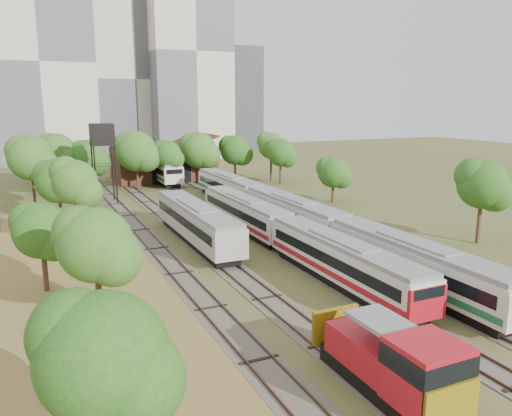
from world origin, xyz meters
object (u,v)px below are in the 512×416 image
railcar_green_set (294,215)px  railcar_red_set (285,233)px  shunter_locomotive (397,365)px  water_tower (102,136)px

railcar_green_set → railcar_red_set: bearing=-125.1°
shunter_locomotive → railcar_green_set: bearing=70.0°
shunter_locomotive → water_tower: (-4.93, 51.24, 6.93)m
railcar_red_set → water_tower: 32.22m
railcar_green_set → shunter_locomotive: 29.18m
railcar_green_set → shunter_locomotive: size_ratio=6.43×
water_tower → railcar_red_set: bearing=-69.7°
shunter_locomotive → water_tower: 51.94m
railcar_red_set → shunter_locomotive: bearing=-105.4°
railcar_red_set → shunter_locomotive: size_ratio=4.27×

